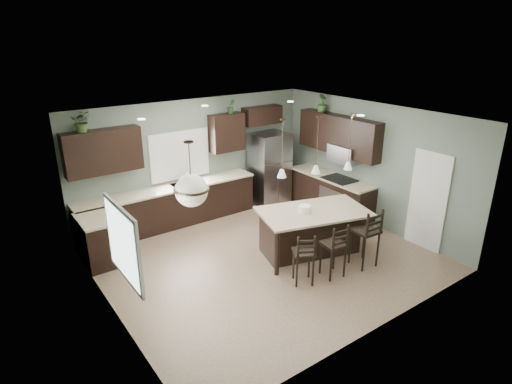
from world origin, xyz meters
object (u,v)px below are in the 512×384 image
Objects in this scene: plant_back_left at (82,121)px; bar_stool_right at (365,237)px; bar_stool_left at (304,258)px; refrigerator at (270,169)px; bar_stool_center at (333,250)px; serving_dish at (305,209)px; kitchen_island at (313,232)px.

bar_stool_right is at bearing -45.30° from plant_back_left.
bar_stool_left is 0.83× the size of bar_stool_right.
bar_stool_left is at bearing -118.41° from refrigerator.
bar_stool_center is at bearing -109.42° from refrigerator.
bar_stool_center is 0.88× the size of bar_stool_right.
bar_stool_center is at bearing 178.09° from bar_stool_right.
plant_back_left is at bearing 153.04° from bar_stool_left.
refrigerator is 1.86× the size of bar_stool_left.
bar_stool_right is at bearing -56.32° from serving_dish.
bar_stool_right is (-0.50, -3.62, -0.33)m from refrigerator.
serving_dish is (-1.16, -2.64, 0.07)m from refrigerator.
plant_back_left is (-3.86, 3.90, 2.01)m from bar_stool_right.
kitchen_island is 8.83× the size of serving_dish.
serving_dish is (-0.19, 0.05, 0.53)m from kitchen_island.
kitchen_island is at bearing 120.50° from bar_stool_right.
serving_dish is 1.25m from bar_stool_right.
bar_stool_left is 1.37m from bar_stool_right.
refrigerator is at bearing 86.14° from bar_stool_right.
plant_back_left is (-3.20, 2.91, 1.62)m from serving_dish.
kitchen_island is at bearing -15.84° from serving_dish.
kitchen_island is at bearing 78.98° from bar_stool_center.
serving_dish is at bearing 180.00° from kitchen_island.
kitchen_island is 2.00× the size of bar_stool_center.
bar_stool_left is at bearing -124.92° from kitchen_island.
bar_stool_center is at bearing 15.93° from bar_stool_left.
bar_stool_center is (-0.09, -0.91, -0.47)m from serving_dish.
plant_back_left is at bearing 136.61° from bar_stool_center.
plant_back_left is (-2.51, 3.68, 2.11)m from bar_stool_left.
plant_back_left reaches higher than bar_stool_center.
kitchen_island is 1.77× the size of bar_stool_right.
bar_stool_right is at bearing 19.76° from bar_stool_left.
plant_back_left is at bearing 137.70° from serving_dish.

